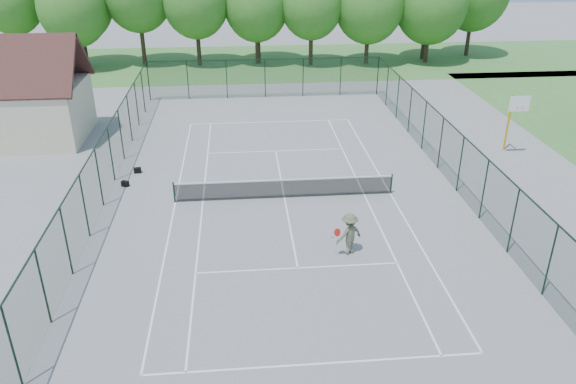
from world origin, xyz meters
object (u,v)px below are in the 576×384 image
basketball_goal (514,112)px  tennis_player (349,234)px  sports_bag_a (125,184)px  tennis_net (284,188)px

basketball_goal → tennis_player: (-11.70, -10.30, -1.64)m
basketball_goal → sports_bag_a: basketball_goal is taller
sports_bag_a → tennis_player: (10.55, -7.58, 0.78)m
basketball_goal → tennis_player: size_ratio=1.90×
tennis_net → basketball_goal: size_ratio=3.04×
basketball_goal → tennis_player: basketball_goal is taller
tennis_player → sports_bag_a: bearing=144.3°
tennis_net → tennis_player: (2.26, -5.45, 0.35)m
tennis_net → basketball_goal: 14.91m
tennis_net → sports_bag_a: 8.57m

